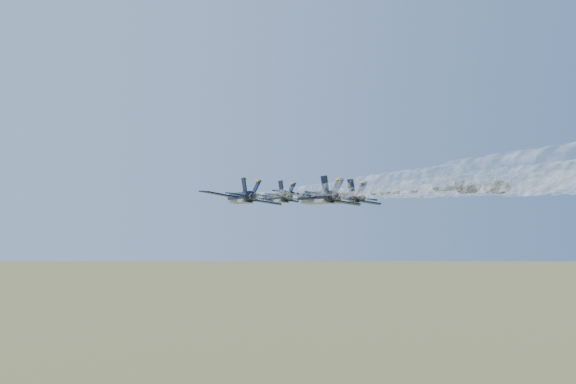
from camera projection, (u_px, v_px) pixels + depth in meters
name	position (u px, v px, depth m)	size (l,w,h in m)	color
jet_lead	(276.00, 198.00, 125.71)	(14.46, 18.86, 4.44)	black
jet_left	(240.00, 198.00, 110.10)	(14.46, 18.86, 4.44)	black
jet_right	(341.00, 198.00, 116.55)	(14.46, 18.86, 4.44)	black
jet_slot	(316.00, 198.00, 101.92)	(14.46, 18.86, 4.44)	black
smoke_trail_lead	(429.00, 196.00, 66.11)	(10.16, 82.56, 2.66)	white
smoke_trail_left	(399.00, 195.00, 50.50)	(10.16, 82.56, 2.66)	white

